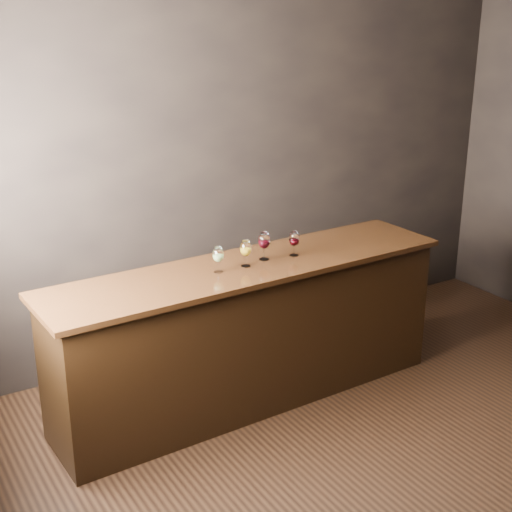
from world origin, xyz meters
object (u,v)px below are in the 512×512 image
glass_white (218,255)px  glass_red_b (294,239)px  bar_counter (250,335)px  glass_red_a (264,241)px  glass_amber (246,249)px  back_bar_shelf (212,311)px

glass_white → glass_red_b: bearing=1.6°
bar_counter → glass_red_a: (0.13, 0.03, 0.66)m
glass_red_b → glass_white: bearing=-178.4°
glass_white → glass_red_a: 0.39m
glass_amber → glass_red_a: bearing=16.0°
glass_white → glass_red_b: glass_red_b is taller
back_bar_shelf → glass_red_b: bearing=-69.1°
bar_counter → glass_amber: 0.65m
bar_counter → back_bar_shelf: 0.74m
glass_white → bar_counter: bearing=4.7°
glass_red_b → glass_amber: bearing=-178.2°
bar_counter → glass_red_b: size_ratio=16.16×
back_bar_shelf → glass_amber: (-0.12, -0.74, 0.76)m
glass_white → glass_red_a: bearing=8.1°
glass_amber → glass_red_a: 0.18m
bar_counter → glass_red_b: (0.36, -0.00, 0.65)m
glass_white → glass_red_a: (0.39, 0.06, 0.01)m
back_bar_shelf → glass_red_a: 1.03m
bar_counter → glass_white: glass_white is taller
glass_amber → glass_red_b: 0.40m
glass_red_b → back_bar_shelf: bearing=110.9°
back_bar_shelf → glass_red_a: size_ratio=11.16×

